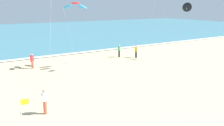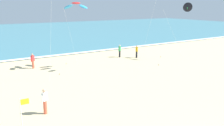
{
  "view_description": "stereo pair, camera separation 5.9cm",
  "coord_description": "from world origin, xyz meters",
  "px_view_note": "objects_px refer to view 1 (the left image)",
  "views": [
    {
      "loc": [
        -7.74,
        -4.76,
        6.42
      ],
      "look_at": [
        -0.34,
        7.22,
        2.98
      ],
      "focal_mm": 37.95,
      "sensor_mm": 36.0,
      "label": 1
    },
    {
      "loc": [
        -7.69,
        -4.79,
        6.42
      ],
      "look_at": [
        -0.34,
        7.22,
        2.98
      ],
      "focal_mm": 37.95,
      "sensor_mm": 36.0,
      "label": 2
    }
  ],
  "objects_px": {
    "kite_delta_charcoal_far": "(187,7)",
    "bystander_red_top": "(32,61)",
    "bystander_white_top": "(45,101)",
    "kite_arc_scarlet_near": "(75,6)",
    "bystander_yellow_top": "(136,51)",
    "lifeguard_flag": "(22,115)",
    "bystander_green_top": "(119,51)"
  },
  "relations": [
    {
      "from": "bystander_red_top",
      "to": "bystander_yellow_top",
      "type": "distance_m",
      "value": 12.4
    },
    {
      "from": "bystander_green_top",
      "to": "bystander_yellow_top",
      "type": "xyz_separation_m",
      "value": [
        1.57,
        -1.48,
        0.0
      ]
    },
    {
      "from": "kite_arc_scarlet_near",
      "to": "bystander_red_top",
      "type": "bearing_deg",
      "value": 153.37
    },
    {
      "from": "bystander_white_top",
      "to": "bystander_red_top",
      "type": "bearing_deg",
      "value": 80.0
    },
    {
      "from": "kite_delta_charcoal_far",
      "to": "bystander_white_top",
      "type": "bearing_deg",
      "value": -162.44
    },
    {
      "from": "bystander_green_top",
      "to": "kite_arc_scarlet_near",
      "type": "bearing_deg",
      "value": -163.36
    },
    {
      "from": "kite_arc_scarlet_near",
      "to": "bystander_white_top",
      "type": "height_order",
      "value": "kite_arc_scarlet_near"
    },
    {
      "from": "kite_arc_scarlet_near",
      "to": "bystander_yellow_top",
      "type": "bearing_deg",
      "value": 3.43
    },
    {
      "from": "bystander_white_top",
      "to": "lifeguard_flag",
      "type": "bearing_deg",
      "value": -127.95
    },
    {
      "from": "kite_arc_scarlet_near",
      "to": "bystander_red_top",
      "type": "relative_size",
      "value": 4.24
    },
    {
      "from": "bystander_white_top",
      "to": "bystander_green_top",
      "type": "bearing_deg",
      "value": 41.27
    },
    {
      "from": "kite_delta_charcoal_far",
      "to": "bystander_red_top",
      "type": "height_order",
      "value": "kite_delta_charcoal_far"
    },
    {
      "from": "bystander_white_top",
      "to": "bystander_yellow_top",
      "type": "xyz_separation_m",
      "value": [
        14.29,
        9.69,
        0.0
      ]
    },
    {
      "from": "bystander_yellow_top",
      "to": "lifeguard_flag",
      "type": "distance_m",
      "value": 19.89
    },
    {
      "from": "bystander_red_top",
      "to": "bystander_yellow_top",
      "type": "xyz_separation_m",
      "value": [
        12.3,
        -1.6,
        0.0
      ]
    },
    {
      "from": "bystander_white_top",
      "to": "lifeguard_flag",
      "type": "xyz_separation_m",
      "value": [
        -1.68,
        -2.16,
        0.45
      ]
    },
    {
      "from": "kite_arc_scarlet_near",
      "to": "bystander_red_top",
      "type": "distance_m",
      "value": 7.26
    },
    {
      "from": "kite_arc_scarlet_near",
      "to": "bystander_white_top",
      "type": "distance_m",
      "value": 12.39
    },
    {
      "from": "kite_arc_scarlet_near",
      "to": "bystander_green_top",
      "type": "relative_size",
      "value": 4.24
    },
    {
      "from": "kite_delta_charcoal_far",
      "to": "kite_arc_scarlet_near",
      "type": "bearing_deg",
      "value": 164.92
    },
    {
      "from": "bystander_green_top",
      "to": "lifeguard_flag",
      "type": "height_order",
      "value": "lifeguard_flag"
    },
    {
      "from": "bystander_yellow_top",
      "to": "lifeguard_flag",
      "type": "height_order",
      "value": "lifeguard_flag"
    },
    {
      "from": "kite_arc_scarlet_near",
      "to": "bystander_yellow_top",
      "type": "height_order",
      "value": "kite_arc_scarlet_near"
    },
    {
      "from": "bystander_green_top",
      "to": "bystander_yellow_top",
      "type": "distance_m",
      "value": 2.15
    },
    {
      "from": "lifeguard_flag",
      "to": "kite_delta_charcoal_far",
      "type": "bearing_deg",
      "value": 21.65
    },
    {
      "from": "bystander_green_top",
      "to": "lifeguard_flag",
      "type": "relative_size",
      "value": 0.76
    },
    {
      "from": "bystander_green_top",
      "to": "bystander_yellow_top",
      "type": "height_order",
      "value": "same"
    },
    {
      "from": "kite_delta_charcoal_far",
      "to": "bystander_yellow_top",
      "type": "xyz_separation_m",
      "value": [
        -4.23,
        3.82,
        -5.37
      ]
    },
    {
      "from": "kite_delta_charcoal_far",
      "to": "lifeguard_flag",
      "type": "xyz_separation_m",
      "value": [
        -20.2,
        -8.02,
        -4.92
      ]
    },
    {
      "from": "kite_arc_scarlet_near",
      "to": "bystander_yellow_top",
      "type": "xyz_separation_m",
      "value": [
        8.14,
        0.49,
        -5.57
      ]
    },
    {
      "from": "kite_arc_scarlet_near",
      "to": "bystander_white_top",
      "type": "xyz_separation_m",
      "value": [
        -6.15,
        -9.2,
        -5.57
      ]
    },
    {
      "from": "kite_delta_charcoal_far",
      "to": "bystander_yellow_top",
      "type": "height_order",
      "value": "kite_delta_charcoal_far"
    }
  ]
}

